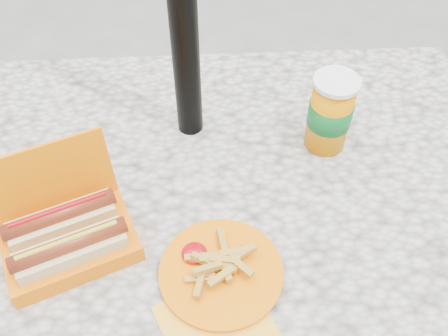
{
  "coord_description": "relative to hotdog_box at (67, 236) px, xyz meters",
  "views": [
    {
      "loc": [
        0.03,
        -0.57,
        1.46
      ],
      "look_at": [
        0.06,
        0.0,
        0.8
      ],
      "focal_mm": 40.0,
      "sensor_mm": 36.0,
      "label": 1
    }
  ],
  "objects": [
    {
      "name": "picnic_table",
      "position": [
        0.2,
        0.12,
        -0.15
      ],
      "size": [
        1.2,
        0.8,
        0.75
      ],
      "color": "beige",
      "rests_on": "ground"
    },
    {
      "name": "hotdog_box",
      "position": [
        0.0,
        0.0,
        0.0
      ],
      "size": [
        0.25,
        0.22,
        0.17
      ],
      "rotation": [
        0.0,
        0.0,
        0.38
      ],
      "color": "orange",
      "rests_on": "picnic_table"
    },
    {
      "name": "fries_plate",
      "position": [
        0.24,
        -0.07,
        -0.03
      ],
      "size": [
        0.21,
        0.29,
        0.04
      ],
      "rotation": [
        0.0,
        0.0,
        0.2
      ],
      "color": "yellow",
      "rests_on": "picnic_table"
    },
    {
      "name": "soda_cup",
      "position": [
        0.46,
        0.22,
        0.04
      ],
      "size": [
        0.08,
        0.08,
        0.16
      ],
      "rotation": [
        0.0,
        0.0,
        0.02
      ],
      "color": "orange",
      "rests_on": "picnic_table"
    }
  ]
}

